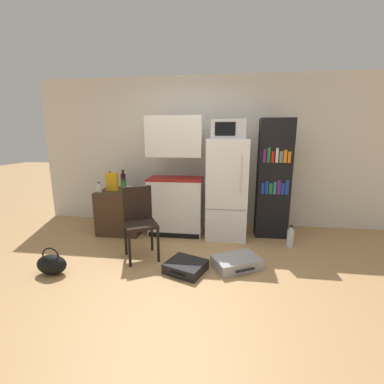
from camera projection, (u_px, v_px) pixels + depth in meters
ground_plane at (183, 276)px, 3.01m from camera, size 24.00×24.00×0.00m
wall_back at (212, 153)px, 4.64m from camera, size 6.40×0.10×2.62m
side_table at (122, 211)px, 4.35m from camera, size 0.69×0.61×0.72m
kitchen_hutch at (176, 182)px, 4.18m from camera, size 0.88×0.49×1.91m
refrigerator at (227, 189)px, 4.05m from camera, size 0.62×0.60×1.56m
microwave at (228, 129)px, 3.85m from camera, size 0.51×0.36×0.28m
bookshelf at (273, 179)px, 4.05m from camera, size 0.50×0.32×1.87m
bottle_clear_short at (99, 188)px, 4.13m from camera, size 0.08×0.08×0.16m
bottle_wine_dark at (123, 180)px, 4.46m from camera, size 0.08×0.08×0.31m
bottle_blue_soda at (111, 181)px, 4.49m from camera, size 0.08×0.08×0.28m
bottle_green_tall at (124, 188)px, 3.98m from camera, size 0.09×0.09×0.24m
bowl at (127, 188)px, 4.38m from camera, size 0.16×0.16×0.04m
cereal_box at (112, 182)px, 4.21m from camera, size 0.19×0.07×0.30m
chair at (139, 216)px, 3.42m from camera, size 0.54×0.54×0.95m
suitcase_large_flat at (186, 267)px, 3.10m from camera, size 0.55×0.53×0.12m
suitcase_small_flat at (237, 262)px, 3.19m from camera, size 0.67×0.59×0.14m
handbag at (52, 264)px, 3.03m from camera, size 0.36×0.20×0.33m
water_bottle_front at (290, 237)px, 3.79m from camera, size 0.10×0.10×0.33m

